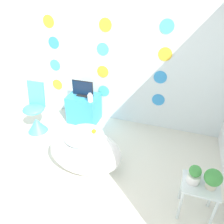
# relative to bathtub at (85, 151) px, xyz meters

# --- Properties ---
(ground_plane) EXTENTS (12.00, 12.00, 0.00)m
(ground_plane) POSITION_rel_bathtub_xyz_m (-0.23, -0.79, -0.30)
(ground_plane) COLOR silver
(wall_back_dotted) EXTENTS (5.10, 0.05, 2.60)m
(wall_back_dotted) POSITION_rel_bathtub_xyz_m (-0.23, 1.38, 1.00)
(wall_back_dotted) COLOR white
(wall_back_dotted) RESTS_ON ground_plane
(bathtub) EXTENTS (1.01, 0.63, 0.60)m
(bathtub) POSITION_rel_bathtub_xyz_m (0.00, 0.00, 0.00)
(bathtub) COLOR white
(bathtub) RESTS_ON ground_plane
(rubber_duck) EXTENTS (0.06, 0.06, 0.07)m
(rubber_duck) POSITION_rel_bathtub_xyz_m (0.12, 0.06, 0.33)
(rubber_duck) COLOR yellow
(rubber_duck) RESTS_ON bathtub
(chair) EXTENTS (0.36, 0.37, 0.88)m
(chair) POSITION_rel_bathtub_xyz_m (-1.19, 0.55, -0.02)
(chair) COLOR #4CC6DB
(chair) RESTS_ON ground_plane
(tv_cabinet) EXTENTS (0.54, 0.43, 0.52)m
(tv_cabinet) POSITION_rel_bathtub_xyz_m (-0.55, 1.12, -0.04)
(tv_cabinet) COLOR #389ED6
(tv_cabinet) RESTS_ON ground_plane
(tv) EXTENTS (0.40, 0.12, 0.28)m
(tv) POSITION_rel_bathtub_xyz_m (-0.55, 1.12, 0.35)
(tv) COLOR black
(tv) RESTS_ON tv_cabinet
(vase) EXTENTS (0.09, 0.09, 0.15)m
(vase) POSITION_rel_bathtub_xyz_m (-0.34, 0.96, 0.29)
(vase) COLOR white
(vase) RESTS_ON tv_cabinet
(side_table) EXTENTS (0.38, 0.33, 0.47)m
(side_table) POSITION_rel_bathtub_xyz_m (1.45, -0.24, 0.06)
(side_table) COLOR silver
(side_table) RESTS_ON ground_plane
(potted_plant_left) EXTENTS (0.14, 0.14, 0.22)m
(potted_plant_left) POSITION_rel_bathtub_xyz_m (1.37, -0.23, 0.27)
(potted_plant_left) COLOR white
(potted_plant_left) RESTS_ON side_table
(potted_plant_right) EXTENTS (0.18, 0.18, 0.23)m
(potted_plant_right) POSITION_rel_bathtub_xyz_m (1.54, -0.25, 0.29)
(potted_plant_right) COLOR beige
(potted_plant_right) RESTS_ON side_table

